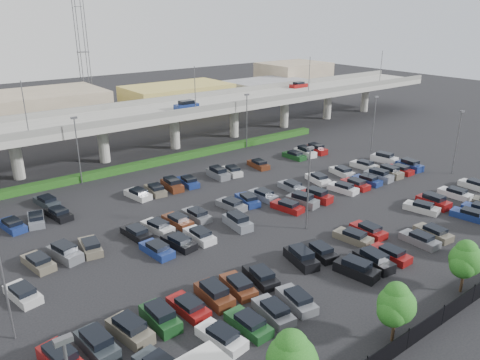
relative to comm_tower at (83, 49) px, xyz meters
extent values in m
plane|color=black|center=(-4.00, -74.00, -15.61)|extent=(280.00, 280.00, 0.00)
cube|color=gray|center=(-4.00, -42.00, -8.36)|extent=(150.00, 13.00, 1.10)
cube|color=slate|center=(-4.00, -48.25, -7.31)|extent=(150.00, 0.50, 1.00)
cube|color=slate|center=(-4.00, -35.75, -7.31)|extent=(150.00, 0.50, 1.00)
cylinder|color=gray|center=(-27.00, -42.00, -12.26)|extent=(1.80, 1.80, 6.70)
cube|color=slate|center=(-27.00, -42.00, -9.11)|extent=(2.60, 9.75, 0.50)
cylinder|color=gray|center=(-13.00, -42.00, -12.26)|extent=(1.80, 1.80, 6.70)
cube|color=slate|center=(-13.00, -42.00, -9.11)|extent=(2.60, 9.75, 0.50)
cylinder|color=gray|center=(1.00, -42.00, -12.26)|extent=(1.80, 1.80, 6.70)
cube|color=slate|center=(1.00, -42.00, -9.11)|extent=(2.60, 9.75, 0.50)
cylinder|color=gray|center=(15.00, -42.00, -12.26)|extent=(1.80, 1.80, 6.70)
cube|color=slate|center=(15.00, -42.00, -9.11)|extent=(2.60, 9.75, 0.50)
cylinder|color=gray|center=(29.00, -42.00, -12.26)|extent=(1.80, 1.80, 6.70)
cube|color=slate|center=(29.00, -42.00, -9.11)|extent=(2.60, 9.75, 0.50)
cylinder|color=gray|center=(43.00, -42.00, -12.26)|extent=(1.80, 1.80, 6.70)
cube|color=slate|center=(43.00, -42.00, -9.11)|extent=(2.60, 9.75, 0.50)
cylinder|color=gray|center=(57.00, -42.00, -12.26)|extent=(1.80, 1.80, 6.70)
cube|color=slate|center=(57.00, -42.00, -9.11)|extent=(2.60, 9.75, 0.50)
cube|color=navy|center=(2.00, -45.00, -7.29)|extent=(4.40, 1.82, 1.05)
cube|color=black|center=(2.00, -45.00, -6.47)|extent=(2.60, 1.60, 0.65)
cube|color=maroon|center=(36.00, -39.00, -7.40)|extent=(4.40, 1.82, 0.82)
cube|color=black|center=(36.00, -39.00, -6.77)|extent=(2.30, 1.60, 0.50)
cylinder|color=#515257|center=(-26.00, -48.10, -3.81)|extent=(0.14, 0.14, 8.00)
cylinder|color=#515257|center=(2.00, -48.10, -3.81)|extent=(0.14, 0.14, 8.00)
cylinder|color=#515257|center=(30.00, -48.10, -3.81)|extent=(0.14, 0.14, 8.00)
cylinder|color=#515257|center=(54.00, -48.10, -3.81)|extent=(0.14, 0.14, 8.00)
cube|color=#183A11|center=(-4.00, -49.00, -15.06)|extent=(66.00, 1.60, 1.10)
cube|color=black|center=(-4.00, -102.00, -14.71)|extent=(70.00, 0.06, 1.80)
cylinder|color=black|center=(-13.00, -102.00, -14.61)|extent=(0.10, 0.10, 2.00)
cylinder|color=black|center=(-8.00, -102.00, -14.61)|extent=(0.10, 0.10, 2.00)
cylinder|color=black|center=(-3.00, -102.00, -14.61)|extent=(0.10, 0.10, 2.00)
sphere|color=#195215|center=(-24.00, -100.45, -11.85)|extent=(3.39, 3.39, 3.39)
sphere|color=#195215|center=(-23.96, -100.33, -10.88)|extent=(2.30, 2.30, 2.30)
cylinder|color=#332316|center=(-13.00, -100.67, -14.63)|extent=(0.26, 0.26, 1.96)
sphere|color=#195215|center=(-13.00, -100.67, -12.24)|extent=(3.04, 3.04, 3.04)
sphere|color=#195215|center=(-12.29, -100.57, -12.79)|extent=(2.39, 2.39, 2.39)
sphere|color=#195215|center=(-13.60, -100.75, -12.57)|extent=(2.39, 2.39, 2.39)
sphere|color=#195215|center=(-12.96, -100.55, -11.37)|extent=(2.06, 2.06, 2.06)
cylinder|color=#332316|center=(-2.00, -100.39, -14.63)|extent=(0.26, 0.26, 1.97)
sphere|color=#195215|center=(-2.00, -100.39, -12.22)|extent=(3.07, 3.07, 3.07)
sphere|color=#195215|center=(-1.29, -100.29, -12.76)|extent=(2.41, 2.41, 2.41)
sphere|color=#195215|center=(-2.60, -100.47, -12.55)|extent=(2.41, 2.41, 2.41)
sphere|color=#195215|center=(-1.96, -100.27, -11.34)|extent=(2.08, 2.08, 2.08)
cube|color=white|center=(-24.00, -92.50, -15.20)|extent=(2.48, 4.63, 0.82)
cube|color=black|center=(-24.00, -92.70, -14.57)|extent=(1.94, 2.52, 0.50)
cube|color=#18431D|center=(-21.25, -92.50, -15.20)|extent=(2.01, 4.47, 0.82)
cube|color=black|center=(-21.25, -92.70, -14.57)|extent=(1.70, 2.37, 0.50)
cube|color=slate|center=(-18.50, -92.50, -15.20)|extent=(2.30, 4.58, 0.82)
cube|color=black|center=(-18.50, -92.70, -14.57)|extent=(1.85, 2.46, 0.50)
cube|color=slate|center=(-15.75, -92.50, -15.20)|extent=(2.52, 4.64, 0.82)
cube|color=black|center=(-15.75, -92.70, -14.57)|extent=(1.96, 2.53, 0.50)
cube|color=black|center=(-7.50, -92.50, -15.09)|extent=(2.53, 4.64, 1.05)
cube|color=black|center=(-7.50, -92.50, -14.27)|extent=(2.01, 2.83, 0.65)
cube|color=black|center=(-4.75, -92.50, -15.09)|extent=(2.29, 4.57, 1.05)
cube|color=black|center=(-4.75, -92.50, -14.27)|extent=(1.88, 2.76, 0.65)
cube|color=maroon|center=(-2.00, -92.50, -15.20)|extent=(1.91, 4.44, 0.82)
cube|color=black|center=(-2.00, -92.70, -14.57)|extent=(1.65, 2.33, 0.50)
cube|color=slate|center=(3.50, -92.50, -15.20)|extent=(1.88, 4.43, 0.82)
cube|color=black|center=(3.50, -92.70, -14.57)|extent=(1.63, 2.32, 0.50)
cube|color=#645D4E|center=(6.25, -92.50, -15.20)|extent=(2.24, 4.56, 0.82)
cube|color=black|center=(6.25, -92.70, -14.57)|extent=(1.82, 2.44, 0.50)
cube|color=navy|center=(14.50, -92.50, -15.20)|extent=(2.50, 4.63, 0.82)
cube|color=black|center=(14.50, -92.70, -14.57)|extent=(1.95, 2.53, 0.50)
cube|color=navy|center=(17.25, -92.50, -15.20)|extent=(2.39, 4.60, 0.82)
cube|color=black|center=(-35.00, -87.50, -14.27)|extent=(2.03, 2.84, 0.65)
cube|color=#293036|center=(-32.25, -87.50, -15.09)|extent=(2.26, 4.56, 1.05)
cube|color=black|center=(-32.25, -87.50, -14.27)|extent=(1.86, 2.75, 0.65)
cube|color=#645D4E|center=(-29.50, -87.50, -15.09)|extent=(2.59, 4.66, 1.05)
cube|color=black|center=(-29.50, -87.50, -14.27)|extent=(2.05, 2.85, 0.65)
cube|color=#18431D|center=(-26.75, -87.50, -15.09)|extent=(1.90, 4.43, 1.05)
cube|color=black|center=(-26.75, -87.50, -14.27)|extent=(1.65, 2.63, 0.65)
cube|color=maroon|center=(-24.00, -87.50, -15.20)|extent=(2.17, 4.53, 0.82)
cube|color=black|center=(-24.00, -87.70, -14.57)|extent=(1.78, 2.42, 0.50)
cube|color=#552816|center=(-21.25, -87.50, -15.09)|extent=(1.98, 4.46, 1.05)
cube|color=black|center=(-21.25, -87.50, -14.27)|extent=(1.70, 2.66, 0.65)
cube|color=#552816|center=(-18.50, -87.50, -15.20)|extent=(2.37, 4.60, 0.82)
cube|color=black|center=(-18.50, -87.70, -14.57)|extent=(1.89, 2.49, 0.50)
cube|color=black|center=(-15.75, -87.50, -15.20)|extent=(2.50, 4.63, 0.82)
cube|color=black|center=(-15.75, -87.70, -14.57)|extent=(1.95, 2.53, 0.50)
cube|color=black|center=(-10.25, -87.50, -15.09)|extent=(2.72, 4.69, 1.05)
cube|color=black|center=(-10.25, -87.50, -14.27)|extent=(2.12, 2.88, 0.65)
cube|color=black|center=(-7.50, -87.50, -15.20)|extent=(2.53, 4.64, 0.82)
cube|color=black|center=(-7.50, -87.70, -14.57)|extent=(1.96, 2.53, 0.50)
cube|color=#645D4E|center=(-2.00, -87.50, -15.20)|extent=(2.44, 4.62, 0.82)
cube|color=black|center=(-2.00, -87.70, -14.57)|extent=(1.92, 2.51, 0.50)
cube|color=maroon|center=(0.75, -87.50, -15.20)|extent=(2.00, 4.47, 0.82)
cube|color=black|center=(0.75, -87.70, -14.57)|extent=(1.70, 2.36, 0.50)
cube|color=silver|center=(11.75, -87.50, -15.20)|extent=(2.77, 4.70, 0.82)
cube|color=black|center=(11.75, -87.69, -14.57)|extent=(2.08, 2.60, 0.50)
cube|color=maroon|center=(14.50, -87.50, -15.09)|extent=(1.94, 4.45, 1.05)
cube|color=black|center=(14.50, -87.50, -14.27)|extent=(1.67, 2.64, 0.65)
cube|color=silver|center=(20.00, -87.50, -15.20)|extent=(1.96, 4.46, 0.82)
cube|color=black|center=(20.00, -87.70, -14.57)|extent=(1.68, 2.35, 0.50)
cube|color=silver|center=(25.50, -87.50, -15.20)|extent=(1.93, 4.44, 0.82)
cube|color=black|center=(25.50, -87.70, -14.57)|extent=(1.66, 2.34, 0.50)
cube|color=silver|center=(-35.00, -76.50, -15.20)|extent=(2.64, 4.67, 0.82)
cube|color=black|center=(-35.00, -76.70, -14.57)|extent=(2.02, 2.57, 0.50)
cube|color=navy|center=(-21.25, -76.50, -15.20)|extent=(2.30, 4.58, 0.82)
cube|color=black|center=(-21.25, -76.70, -14.57)|extent=(1.85, 2.46, 0.50)
cube|color=black|center=(-18.50, -76.50, -15.20)|extent=(2.46, 4.62, 0.82)
cube|color=black|center=(-18.50, -76.70, -14.57)|extent=(1.93, 2.51, 0.50)
cube|color=silver|center=(-15.75, -76.50, -15.20)|extent=(1.89, 4.43, 0.82)
cube|color=black|center=(-15.75, -76.70, -14.57)|extent=(1.64, 2.32, 0.50)
cube|color=slate|center=(-10.25, -76.50, -15.09)|extent=(2.18, 4.53, 1.05)
cube|color=black|center=(-10.25, -76.50, -14.27)|extent=(1.81, 2.72, 0.65)
cube|color=maroon|center=(-2.00, -76.50, -15.20)|extent=(2.62, 4.66, 0.82)
cube|color=black|center=(-2.00, -76.70, -14.57)|extent=(2.01, 2.56, 0.50)
cube|color=slate|center=(0.75, -76.50, -15.09)|extent=(2.74, 4.69, 1.05)
cube|color=black|center=(0.75, -76.50, -14.27)|extent=(2.13, 2.89, 0.65)
cube|color=maroon|center=(3.50, -76.50, -15.09)|extent=(2.47, 4.63, 1.05)
cube|color=black|center=(3.50, -76.50, -14.27)|extent=(1.98, 2.81, 0.65)
cube|color=silver|center=(9.00, -76.50, -15.20)|extent=(2.39, 4.60, 0.82)
cube|color=black|center=(9.00, -76.70, -14.57)|extent=(1.90, 2.49, 0.50)
cube|color=maroon|center=(11.75, -76.50, -15.20)|extent=(1.89, 4.43, 0.82)
cube|color=black|center=(11.75, -76.70, -14.57)|extent=(1.64, 2.33, 0.50)
cube|color=navy|center=(14.50, -76.50, -15.20)|extent=(2.14, 4.52, 0.82)
cube|color=black|center=(14.50, -76.70, -14.57)|extent=(1.77, 2.41, 0.50)
cube|color=slate|center=(17.25, -76.50, -15.09)|extent=(2.25, 4.56, 1.05)
cube|color=black|center=(17.25, -76.50, -14.27)|extent=(1.85, 2.75, 0.65)
cube|color=#645D4E|center=(20.00, -76.50, -15.09)|extent=(2.15, 4.53, 1.05)
cube|color=black|center=(20.00, -76.50, -14.27)|extent=(1.79, 2.71, 0.65)
cube|color=maroon|center=(22.75, -76.50, -15.20)|extent=(1.87, 4.42, 0.82)
cube|color=black|center=(22.75, -76.70, -14.57)|extent=(1.63, 2.32, 0.50)
cube|color=navy|center=(25.50, -76.50, -15.09)|extent=(2.19, 4.54, 1.05)
cube|color=black|center=(25.50, -76.50, -14.27)|extent=(1.82, 2.73, 0.65)
cube|color=#645D4E|center=(-32.25, -71.50, -15.20)|extent=(2.57, 4.65, 0.82)
cube|color=black|center=(-32.25, -71.70, -14.57)|extent=(1.98, 2.55, 0.50)
cube|color=slate|center=(-29.50, -71.50, -15.09)|extent=(2.80, 4.70, 1.05)
cube|color=black|center=(-29.50, -71.50, -14.27)|extent=(2.17, 2.90, 0.65)
cube|color=#645D4E|center=(-26.75, -71.50, -15.20)|extent=(2.42, 4.61, 0.82)
cube|color=black|center=(-26.75, -71.70, -14.57)|extent=(1.91, 2.50, 0.50)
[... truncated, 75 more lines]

